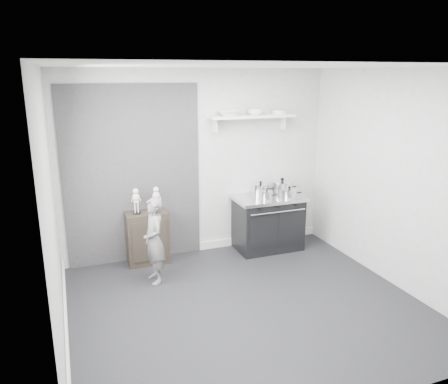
{
  "coord_description": "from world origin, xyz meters",
  "views": [
    {
      "loc": [
        -1.86,
        -4.19,
        2.63
      ],
      "look_at": [
        0.09,
        0.95,
        1.13
      ],
      "focal_mm": 35.0,
      "sensor_mm": 36.0,
      "label": 1
    }
  ],
  "objects": [
    {
      "name": "room_shell",
      "position": [
        -0.09,
        0.15,
        1.64
      ],
      "size": [
        4.02,
        3.62,
        2.71
      ],
      "color": "#A6A7A4",
      "rests_on": "ground"
    },
    {
      "name": "bowl_large",
      "position": [
        0.43,
        1.67,
        2.08
      ],
      "size": [
        0.32,
        0.32,
        0.08
      ],
      "primitive_type": "imported",
      "color": "white",
      "rests_on": "wall_shelf"
    },
    {
      "name": "pot_back_right",
      "position": [
        1.28,
        1.57,
        0.93
      ],
      "size": [
        0.42,
        0.33,
        0.25
      ],
      "color": "silver",
      "rests_on": "stove"
    },
    {
      "name": "child",
      "position": [
        -0.85,
        0.99,
        0.56
      ],
      "size": [
        0.31,
        0.43,
        1.13
      ],
      "primitive_type": "imported",
      "rotation": [
        0.0,
        0.0,
        -1.48
      ],
      "color": "slate",
      "rests_on": "ground"
    },
    {
      "name": "pot_front_center",
      "position": [
        0.9,
        1.34,
        0.9
      ],
      "size": [
        0.26,
        0.17,
        0.16
      ],
      "color": "silver",
      "rests_on": "stove"
    },
    {
      "name": "side_cabinet",
      "position": [
        -0.83,
        1.61,
        0.38
      ],
      "size": [
        0.58,
        0.34,
        0.75
      ],
      "primitive_type": "cube",
      "color": "black",
      "rests_on": "ground"
    },
    {
      "name": "skeleton_torso",
      "position": [
        -0.68,
        1.61,
        0.96
      ],
      "size": [
        0.12,
        0.07,
        0.41
      ],
      "primitive_type": null,
      "color": "silver",
      "rests_on": "side_cabinet"
    },
    {
      "name": "wall_shelf",
      "position": [
        0.8,
        1.68,
        2.01
      ],
      "size": [
        1.3,
        0.26,
        0.24
      ],
      "color": "silver",
      "rests_on": "room_shell"
    },
    {
      "name": "plate_stack",
      "position": [
        1.24,
        1.67,
        2.07
      ],
      "size": [
        0.23,
        0.23,
        0.06
      ],
      "primitive_type": "cylinder",
      "color": "silver",
      "rests_on": "wall_shelf"
    },
    {
      "name": "ground",
      "position": [
        0.0,
        0.0,
        0.0
      ],
      "size": [
        4.0,
        4.0,
        0.0
      ],
      "primitive_type": "plane",
      "color": "black",
      "rests_on": "ground"
    },
    {
      "name": "bowl_small",
      "position": [
        0.85,
        1.67,
        2.08
      ],
      "size": [
        0.23,
        0.23,
        0.07
      ],
      "primitive_type": "imported",
      "color": "white",
      "rests_on": "wall_shelf"
    },
    {
      "name": "pot_front_right",
      "position": [
        1.27,
        1.33,
        0.9
      ],
      "size": [
        0.32,
        0.24,
        0.18
      ],
      "color": "silver",
      "rests_on": "stove"
    },
    {
      "name": "skeleton_full",
      "position": [
        -0.96,
        1.61,
        0.96
      ],
      "size": [
        0.12,
        0.07,
        0.41
      ],
      "primitive_type": null,
      "color": "silver",
      "rests_on": "side_cabinet"
    },
    {
      "name": "pot_back_left",
      "position": [
        0.93,
        1.62,
        0.92
      ],
      "size": [
        0.34,
        0.25,
        0.22
      ],
      "color": "silver",
      "rests_on": "stove"
    },
    {
      "name": "stove",
      "position": [
        1.01,
        1.48,
        0.42
      ],
      "size": [
        1.04,
        0.65,
        0.83
      ],
      "color": "black",
      "rests_on": "ground"
    }
  ]
}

